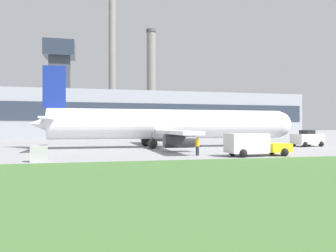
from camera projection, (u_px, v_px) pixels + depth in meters
ground_plane at (177, 146)px, 42.77m from camera, size 400.00×400.00×0.00m
terminal_building at (136, 114)px, 75.59m from camera, size 77.21×12.98×21.19m
smokestack_left at (112, 65)px, 98.92m from camera, size 2.42×2.42×42.18m
smokestack_right at (151, 82)px, 103.78m from camera, size 3.23×3.23×33.49m
airplane at (169, 125)px, 40.51m from camera, size 33.06×26.66×9.51m
pushback_tug at (307, 139)px, 42.09m from camera, size 3.88×3.01×2.11m
fuel_truck at (254, 145)px, 28.04m from camera, size 5.78×2.74×1.96m
ground_crew_person at (197, 146)px, 28.70m from camera, size 0.44×0.44×1.65m
utility_cabinet at (39, 154)px, 23.32m from camera, size 1.11×0.73×1.15m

